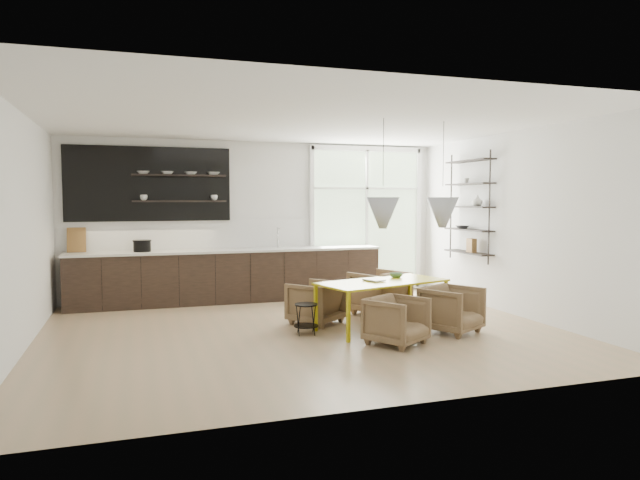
% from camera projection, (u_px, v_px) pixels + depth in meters
% --- Properties ---
extents(room, '(7.02, 6.01, 2.91)m').
position_uv_depth(room, '(320.00, 223.00, 9.02)').
color(room, tan).
rests_on(room, ground).
extents(kitchen_run, '(5.54, 0.69, 2.75)m').
position_uv_depth(kitchen_run, '(225.00, 268.00, 10.19)').
color(kitchen_run, black).
rests_on(kitchen_run, ground).
extents(right_shelving, '(0.26, 1.22, 1.90)m').
position_uv_depth(right_shelving, '(470.00, 210.00, 9.93)').
color(right_shelving, black).
rests_on(right_shelving, ground).
extents(dining_table, '(2.01, 1.32, 0.68)m').
position_uv_depth(dining_table, '(382.00, 284.00, 8.06)').
color(dining_table, '#B4A60D').
rests_on(dining_table, ground).
extents(armchair_back_left, '(0.95, 0.96, 0.63)m').
position_uv_depth(armchair_back_left, '(316.00, 302.00, 8.40)').
color(armchair_back_left, brown).
rests_on(armchair_back_left, ground).
extents(armchair_back_right, '(1.00, 1.02, 0.70)m').
position_uv_depth(armchair_back_right, '(379.00, 293.00, 9.05)').
color(armchair_back_right, brown).
rests_on(armchair_back_right, ground).
extents(armchair_front_left, '(0.90, 0.91, 0.61)m').
position_uv_depth(armchair_front_left, '(397.00, 321.00, 7.18)').
color(armchair_front_left, brown).
rests_on(armchair_front_left, ground).
extents(armchair_front_right, '(0.94, 0.95, 0.64)m').
position_uv_depth(armchair_front_right, '(452.00, 310.00, 7.81)').
color(armchair_front_right, brown).
rests_on(armchair_front_right, ground).
extents(wire_stool, '(0.33, 0.33, 0.42)m').
position_uv_depth(wire_stool, '(306.00, 315.00, 7.72)').
color(wire_stool, black).
rests_on(wire_stool, ground).
extents(table_book, '(0.29, 0.34, 0.03)m').
position_uv_depth(table_book, '(368.00, 281.00, 8.00)').
color(table_book, white).
rests_on(table_book, dining_table).
extents(table_bowl, '(0.20, 0.20, 0.06)m').
position_uv_depth(table_bowl, '(396.00, 275.00, 8.45)').
color(table_bowl, '#4C7754').
rests_on(table_bowl, dining_table).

